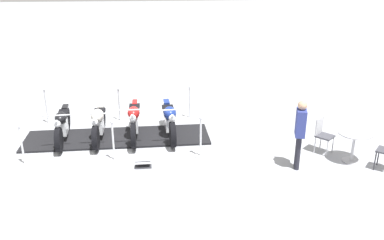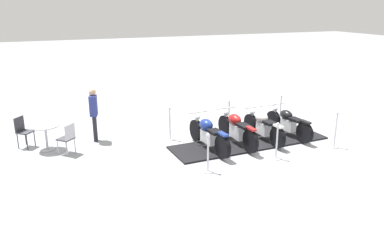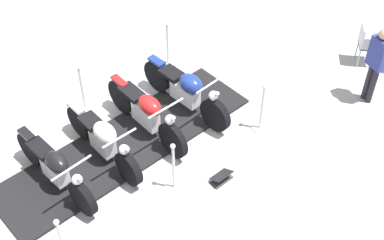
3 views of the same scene
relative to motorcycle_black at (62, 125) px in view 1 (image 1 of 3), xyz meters
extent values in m
plane|color=#A8AAB2|center=(-1.48, -0.07, -0.50)|extent=(80.00, 80.00, 0.00)
cube|color=black|center=(-1.48, -0.07, -0.47)|extent=(5.20, 1.59, 0.05)
cylinder|color=black|center=(-0.06, 0.75, -0.12)|extent=(0.18, 0.66, 0.65)
cylinder|color=black|center=(0.06, -0.80, -0.12)|extent=(0.18, 0.66, 0.65)
cube|color=silver|center=(0.00, -0.03, -0.08)|extent=(0.28, 0.54, 0.37)
ellipsoid|color=black|center=(-0.01, 0.10, 0.24)|extent=(0.35, 0.54, 0.31)
cube|color=black|center=(0.03, -0.39, 0.19)|extent=(0.32, 0.54, 0.08)
cube|color=black|center=(0.06, -0.80, 0.23)|extent=(0.18, 0.37, 0.06)
cylinder|color=silver|center=(-0.05, 0.67, 0.16)|extent=(0.09, 0.30, 0.56)
cylinder|color=silver|center=(-0.04, 0.59, 0.49)|extent=(0.76, 0.09, 0.04)
sphere|color=silver|center=(-0.05, 0.69, 0.29)|extent=(0.18, 0.18, 0.18)
cylinder|color=black|center=(-1.00, 0.71, -0.12)|extent=(0.15, 0.65, 0.65)
cylinder|color=black|center=(-0.97, -0.83, -0.12)|extent=(0.15, 0.65, 0.65)
cube|color=silver|center=(-0.98, -0.06, -0.08)|extent=(0.25, 0.52, 0.39)
ellipsoid|color=silver|center=(-0.99, 0.07, 0.26)|extent=(0.35, 0.53, 0.34)
cube|color=black|center=(-0.98, -0.39, 0.21)|extent=(0.32, 0.42, 0.08)
cube|color=silver|center=(-0.97, -0.83, 0.23)|extent=(0.17, 0.36, 0.06)
cylinder|color=silver|center=(-1.00, 0.63, 0.15)|extent=(0.08, 0.33, 0.55)
cylinder|color=silver|center=(-0.99, 0.54, 0.49)|extent=(0.68, 0.05, 0.04)
sphere|color=silver|center=(-1.00, 0.64, 0.29)|extent=(0.18, 0.18, 0.18)
cylinder|color=black|center=(-1.98, 0.70, -0.09)|extent=(0.13, 0.71, 0.71)
cylinder|color=black|center=(-1.95, -0.88, -0.09)|extent=(0.13, 0.71, 0.71)
cube|color=silver|center=(-1.97, -0.09, -0.04)|extent=(0.22, 0.62, 0.42)
ellipsoid|color=#AD1919|center=(-1.97, 0.07, 0.31)|extent=(0.34, 0.55, 0.33)
cube|color=black|center=(-1.96, -0.49, 0.26)|extent=(0.31, 0.54, 0.08)
cube|color=#AD1919|center=(-1.95, -0.88, 0.29)|extent=(0.15, 0.39, 0.06)
cylinder|color=silver|center=(-1.98, 0.62, 0.21)|extent=(0.08, 0.31, 0.61)
cylinder|color=silver|center=(-1.98, 0.54, 0.57)|extent=(0.77, 0.05, 0.04)
sphere|color=silver|center=(-1.98, 0.64, 0.37)|extent=(0.18, 0.18, 0.18)
cylinder|color=black|center=(-3.02, 0.69, -0.10)|extent=(0.19, 0.70, 0.69)
cylinder|color=black|center=(-2.89, -0.94, -0.10)|extent=(0.19, 0.70, 0.69)
cube|color=silver|center=(-2.95, -0.12, -0.07)|extent=(0.29, 0.65, 0.37)
ellipsoid|color=navy|center=(-2.97, 0.04, 0.26)|extent=(0.40, 0.56, 0.36)
cube|color=black|center=(-2.93, -0.50, 0.21)|extent=(0.36, 0.48, 0.08)
cube|color=navy|center=(-2.89, -0.94, 0.27)|extent=(0.19, 0.39, 0.06)
cylinder|color=silver|center=(-3.01, 0.61, 0.19)|extent=(0.09, 0.31, 0.58)
cylinder|color=silver|center=(-3.00, 0.53, 0.54)|extent=(0.68, 0.09, 0.04)
sphere|color=silver|center=(-3.01, 0.63, 0.34)|extent=(0.18, 0.18, 0.18)
cylinder|color=silver|center=(-3.71, 1.23, -0.49)|extent=(0.31, 0.31, 0.03)
cylinder|color=silver|center=(-3.71, 1.23, 0.02)|extent=(0.05, 0.05, 1.00)
sphere|color=silver|center=(-3.71, 1.23, 0.56)|extent=(0.09, 0.09, 0.09)
cylinder|color=silver|center=(0.76, -1.38, -0.49)|extent=(0.30, 0.30, 0.03)
cylinder|color=silver|center=(0.76, -1.38, 0.04)|extent=(0.05, 0.05, 1.04)
sphere|color=silver|center=(0.76, -1.38, 0.60)|extent=(0.09, 0.09, 0.09)
cylinder|color=silver|center=(-1.43, -1.45, -0.49)|extent=(0.32, 0.32, 0.03)
cylinder|color=silver|center=(-1.43, -1.45, 0.02)|extent=(0.05, 0.05, 0.98)
sphere|color=silver|center=(-1.43, -1.45, 0.54)|extent=(0.09, 0.09, 0.09)
cylinder|color=silver|center=(-1.52, 1.30, -0.49)|extent=(0.32, 0.32, 0.03)
cylinder|color=silver|center=(-1.52, 1.30, 0.02)|extent=(0.05, 0.05, 0.99)
sphere|color=silver|center=(-1.52, 1.30, 0.55)|extent=(0.09, 0.09, 0.09)
cylinder|color=silver|center=(-3.62, -1.52, -0.49)|extent=(0.31, 0.31, 0.03)
cylinder|color=silver|center=(-3.62, -1.52, 0.01)|extent=(0.05, 0.05, 0.97)
sphere|color=silver|center=(-3.62, -1.52, 0.53)|extent=(0.09, 0.09, 0.09)
cylinder|color=silver|center=(0.67, 1.37, -0.49)|extent=(0.33, 0.33, 0.03)
cylinder|color=silver|center=(0.67, 1.37, 0.01)|extent=(0.05, 0.05, 0.97)
sphere|color=silver|center=(0.67, 1.37, 0.53)|extent=(0.09, 0.09, 0.09)
cube|color=#333338|center=(-2.25, 1.72, -0.49)|extent=(0.42, 0.21, 0.02)
cube|color=black|center=(-2.25, 1.72, -0.36)|extent=(0.38, 0.26, 0.14)
cylinder|color=#B7B7BC|center=(-7.47, 1.80, -0.49)|extent=(0.45, 0.45, 0.02)
cylinder|color=#B7B7BC|center=(-7.47, 1.80, -0.11)|extent=(0.07, 0.07, 0.73)
cylinder|color=#B7B7BC|center=(-7.47, 1.80, 0.27)|extent=(0.82, 0.82, 0.03)
cylinder|color=#B7B7BC|center=(-7.19, 1.26, -0.28)|extent=(0.03, 0.03, 0.45)
cylinder|color=#B7B7BC|center=(-6.94, 1.50, -0.28)|extent=(0.03, 0.03, 0.45)
cylinder|color=#B7B7BC|center=(-6.95, 1.02, -0.28)|extent=(0.03, 0.03, 0.45)
cylinder|color=#B7B7BC|center=(-6.71, 1.25, -0.28)|extent=(0.03, 0.03, 0.45)
cube|color=#3F3F47|center=(-6.95, 1.26, -0.03)|extent=(0.57, 0.57, 0.04)
cube|color=#B7B7BC|center=(-6.82, 1.13, 0.21)|extent=(0.31, 0.30, 0.44)
cylinder|color=#2D2D33|center=(-7.81, 2.30, -0.26)|extent=(0.03, 0.03, 0.48)
cylinder|color=#2D2D33|center=(-8.02, 2.04, -0.26)|extent=(0.03, 0.03, 0.48)
cylinder|color=#23232D|center=(-5.96, 2.11, -0.07)|extent=(0.12, 0.12, 0.86)
cylinder|color=#23232D|center=(-6.00, 1.98, -0.07)|extent=(0.12, 0.12, 0.86)
cube|color=navy|center=(-5.98, 2.04, 0.69)|extent=(0.31, 0.44, 0.65)
sphere|color=tan|center=(-5.98, 2.04, 1.12)|extent=(0.22, 0.22, 0.22)
camera|label=1|loc=(-2.75, 10.84, 4.29)|focal=38.92mm
camera|label=2|loc=(-7.57, -9.90, 3.76)|focal=35.64mm
camera|label=3|loc=(2.14, 6.11, 6.98)|focal=51.00mm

